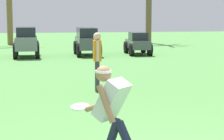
{
  "coord_description": "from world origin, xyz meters",
  "views": [
    {
      "loc": [
        -1.68,
        -5.09,
        2.08
      ],
      "look_at": [
        -0.2,
        3.71,
        0.9
      ],
      "focal_mm": 70.0,
      "sensor_mm": 36.0,
      "label": 1
    }
  ],
  "objects_px": {
    "frisbee_thrower": "(112,112)",
    "teammate_midfield": "(97,56)",
    "frisbee_in_flight": "(80,107)",
    "parked_car_slot_b": "(26,41)",
    "parked_car_slot_c": "(87,40)",
    "parked_car_slot_d": "(138,43)"
  },
  "relations": [
    {
      "from": "frisbee_thrower",
      "to": "teammate_midfield",
      "type": "bearing_deg",
      "value": 84.33
    },
    {
      "from": "parked_car_slot_b",
      "to": "parked_car_slot_c",
      "type": "distance_m",
      "value": 2.9
    },
    {
      "from": "parked_car_slot_b",
      "to": "parked_car_slot_c",
      "type": "xyz_separation_m",
      "value": [
        2.88,
        0.35,
        -0.02
      ]
    },
    {
      "from": "teammate_midfield",
      "to": "frisbee_thrower",
      "type": "bearing_deg",
      "value": -95.67
    },
    {
      "from": "frisbee_thrower",
      "to": "teammate_midfield",
      "type": "xyz_separation_m",
      "value": [
        0.57,
        5.78,
        0.15
      ]
    },
    {
      "from": "frisbee_in_flight",
      "to": "parked_car_slot_d",
      "type": "xyz_separation_m",
      "value": [
        4.28,
        14.96,
        -0.17
      ]
    },
    {
      "from": "teammate_midfield",
      "to": "parked_car_slot_d",
      "type": "bearing_deg",
      "value": 71.2
    },
    {
      "from": "teammate_midfield",
      "to": "parked_car_slot_b",
      "type": "xyz_separation_m",
      "value": [
        -2.08,
        9.44,
        -0.2
      ]
    },
    {
      "from": "frisbee_thrower",
      "to": "frisbee_in_flight",
      "type": "height_order",
      "value": "frisbee_thrower"
    },
    {
      "from": "frisbee_thrower",
      "to": "teammate_midfield",
      "type": "relative_size",
      "value": 0.89
    },
    {
      "from": "teammate_midfield",
      "to": "parked_car_slot_c",
      "type": "relative_size",
      "value": 0.65
    },
    {
      "from": "frisbee_in_flight",
      "to": "parked_car_slot_b",
      "type": "bearing_deg",
      "value": 94.46
    },
    {
      "from": "teammate_midfield",
      "to": "parked_car_slot_b",
      "type": "relative_size",
      "value": 0.66
    },
    {
      "from": "frisbee_in_flight",
      "to": "parked_car_slot_c",
      "type": "distance_m",
      "value": 15.04
    },
    {
      "from": "parked_car_slot_c",
      "to": "frisbee_thrower",
      "type": "bearing_deg",
      "value": -95.06
    },
    {
      "from": "frisbee_thrower",
      "to": "parked_car_slot_c",
      "type": "xyz_separation_m",
      "value": [
        1.38,
        15.56,
        -0.07
      ]
    },
    {
      "from": "frisbee_thrower",
      "to": "frisbee_in_flight",
      "type": "xyz_separation_m",
      "value": [
        -0.36,
        0.63,
        -0.05
      ]
    },
    {
      "from": "parked_car_slot_c",
      "to": "teammate_midfield",
      "type": "bearing_deg",
      "value": -94.7
    },
    {
      "from": "parked_car_slot_d",
      "to": "parked_car_slot_c",
      "type": "bearing_deg",
      "value": -179.41
    },
    {
      "from": "parked_car_slot_b",
      "to": "parked_car_slot_c",
      "type": "bearing_deg",
      "value": 6.93
    },
    {
      "from": "parked_car_slot_c",
      "to": "frisbee_in_flight",
      "type": "bearing_deg",
      "value": -96.66
    },
    {
      "from": "frisbee_thrower",
      "to": "parked_car_slot_c",
      "type": "relative_size",
      "value": 0.58
    }
  ]
}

